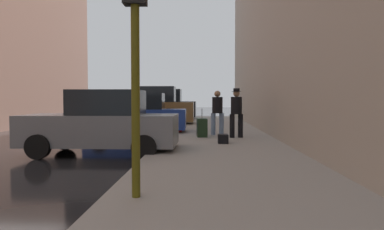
{
  "coord_description": "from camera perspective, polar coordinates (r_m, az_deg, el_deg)",
  "views": [
    {
      "loc": [
        5.45,
        -10.4,
        1.54
      ],
      "look_at": [
        5.02,
        3.84,
        0.93
      ],
      "focal_mm": 35.0,
      "sensor_mm": 36.0,
      "label": 1
    }
  ],
  "objects": [
    {
      "name": "fire_hydrant",
      "position": [
        15.65,
        -1.94,
        -1.38
      ],
      "size": [
        0.42,
        0.22,
        0.7
      ],
      "color": "red",
      "rests_on": "sidewalk"
    },
    {
      "name": "duffel_bag",
      "position": [
        11.83,
        4.74,
        -3.63
      ],
      "size": [
        0.32,
        0.44,
        0.28
      ],
      "color": "black",
      "rests_on": "sidewalk"
    },
    {
      "name": "parked_bronze_suv",
      "position": [
        21.43,
        -5.79,
        1.08
      ],
      "size": [
        4.61,
        2.08,
        2.25
      ],
      "color": "brown",
      "rests_on": "ground_plane"
    },
    {
      "name": "pedestrian_in_jeans",
      "position": [
        14.42,
        3.89,
        0.71
      ],
      "size": [
        0.51,
        0.42,
        1.71
      ],
      "color": "#728CB2",
      "rests_on": "sidewalk"
    },
    {
      "name": "traffic_light",
      "position": [
        5.45,
        -8.67,
        15.32
      ],
      "size": [
        0.32,
        0.32,
        3.6
      ],
      "color": "#514C0F",
      "rests_on": "sidewalk"
    },
    {
      "name": "parked_black_suv",
      "position": [
        27.11,
        -4.21,
        1.37
      ],
      "size": [
        4.63,
        2.11,
        2.25
      ],
      "color": "black",
      "rests_on": "ground_plane"
    },
    {
      "name": "rolling_suitcase",
      "position": [
        13.76,
        1.53,
        -1.93
      ],
      "size": [
        0.41,
        0.59,
        1.04
      ],
      "color": "black",
      "rests_on": "sidewalk"
    },
    {
      "name": "pedestrian_with_fedora",
      "position": [
        13.55,
        6.78,
        0.72
      ],
      "size": [
        0.53,
        0.49,
        1.78
      ],
      "color": "black",
      "rests_on": "sidewalk"
    },
    {
      "name": "ground_plane",
      "position": [
        11.84,
        -25.81,
        -5.27
      ],
      "size": [
        120.0,
        120.0,
        0.0
      ],
      "primitive_type": "plane",
      "color": "black"
    },
    {
      "name": "parked_gray_coupe",
      "position": [
        10.68,
        -13.5,
        -1.33
      ],
      "size": [
        4.22,
        2.1,
        1.79
      ],
      "color": "slate",
      "rests_on": "ground_plane"
    },
    {
      "name": "sidewalk",
      "position": [
        10.52,
        4.73,
        -5.57
      ],
      "size": [
        4.0,
        40.0,
        0.15
      ],
      "primitive_type": "cube",
      "color": "gray",
      "rests_on": "ground_plane"
    },
    {
      "name": "parked_blue_sedan",
      "position": [
        16.2,
        -8.24,
        -0.02
      ],
      "size": [
        4.24,
        2.13,
        1.79
      ],
      "color": "navy",
      "rests_on": "ground_plane"
    }
  ]
}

